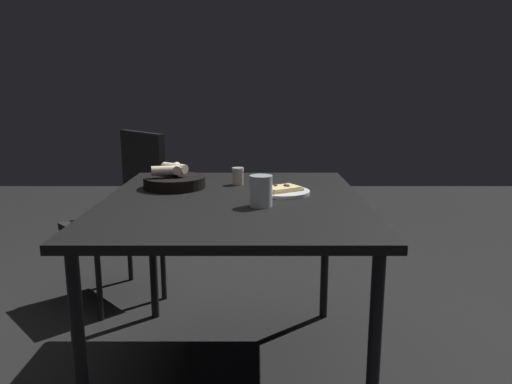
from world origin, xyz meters
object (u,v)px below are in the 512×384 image
object	(u,v)px
beer_glass	(260,193)
pepper_shaker	(237,177)
bread_basket	(173,180)
dining_table	(232,213)
chair_near	(126,207)
pizza_plate	(281,191)

from	to	relation	value
beer_glass	pepper_shaker	bearing A→B (deg)	103.56
bread_basket	beer_glass	bearing A→B (deg)	-42.24
dining_table	chair_near	size ratio (longest dim) A/B	1.25
pizza_plate	beer_glass	distance (m)	0.23
pizza_plate	pepper_shaker	xyz separation A→B (m)	(-0.19, 0.19, 0.02)
bread_basket	beer_glass	size ratio (longest dim) A/B	2.33
dining_table	pizza_plate	world-z (taller)	pizza_plate
dining_table	chair_near	distance (m)	1.05
pepper_shaker	chair_near	bearing A→B (deg)	140.02
pepper_shaker	beer_glass	bearing A→B (deg)	-76.44
pepper_shaker	chair_near	xyz separation A→B (m)	(-0.64, 0.54, -0.27)
pizza_plate	bread_basket	bearing A→B (deg)	165.06
bread_basket	pepper_shaker	distance (m)	0.28
pizza_plate	chair_near	xyz separation A→B (m)	(-0.83, 0.73, -0.24)
pizza_plate	pepper_shaker	size ratio (longest dim) A/B	2.95
pizza_plate	chair_near	world-z (taller)	chair_near
pepper_shaker	chair_near	distance (m)	0.88
bread_basket	pepper_shaker	bearing A→B (deg)	15.28
dining_table	pizza_plate	size ratio (longest dim) A/B	5.25
dining_table	pepper_shaker	size ratio (longest dim) A/B	15.49
pizza_plate	pepper_shaker	distance (m)	0.27
pizza_plate	beer_glass	bearing A→B (deg)	-112.70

